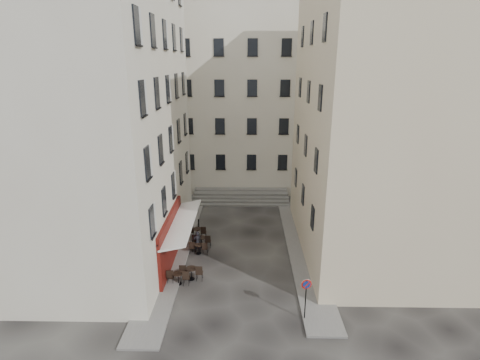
{
  "coord_description": "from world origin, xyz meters",
  "views": [
    {
      "loc": [
        0.52,
        -21.05,
        12.93
      ],
      "look_at": [
        0.06,
        4.0,
        4.88
      ],
      "focal_mm": 28.0,
      "sensor_mm": 36.0,
      "label": 1
    }
  ],
  "objects_px": {
    "no_parking_sign": "(306,292)",
    "bistro_table_a": "(178,277)",
    "pedestrian": "(198,242)",
    "bistro_table_b": "(191,272)"
  },
  "relations": [
    {
      "from": "bistro_table_a",
      "to": "pedestrian",
      "type": "height_order",
      "value": "pedestrian"
    },
    {
      "from": "no_parking_sign",
      "to": "pedestrian",
      "type": "relative_size",
      "value": 1.52
    },
    {
      "from": "no_parking_sign",
      "to": "bistro_table_b",
      "type": "relative_size",
      "value": 1.68
    },
    {
      "from": "pedestrian",
      "to": "bistro_table_a",
      "type": "bearing_deg",
      "value": 75.15
    },
    {
      "from": "bistro_table_b",
      "to": "bistro_table_a",
      "type": "bearing_deg",
      "value": -143.28
    },
    {
      "from": "no_parking_sign",
      "to": "bistro_table_b",
      "type": "distance_m",
      "value": 7.48
    },
    {
      "from": "bistro_table_a",
      "to": "no_parking_sign",
      "type": "bearing_deg",
      "value": -23.6
    },
    {
      "from": "no_parking_sign",
      "to": "bistro_table_a",
      "type": "relative_size",
      "value": 1.75
    },
    {
      "from": "no_parking_sign",
      "to": "bistro_table_a",
      "type": "height_order",
      "value": "no_parking_sign"
    },
    {
      "from": "bistro_table_a",
      "to": "pedestrian",
      "type": "xyz_separation_m",
      "value": [
        0.66,
        4.03,
        0.29
      ]
    }
  ]
}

